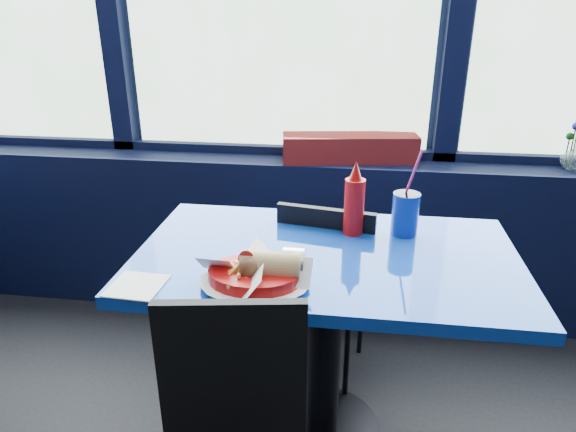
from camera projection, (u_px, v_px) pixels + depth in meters
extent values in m
cube|color=black|center=(277.00, 234.00, 2.59)|extent=(5.00, 0.26, 0.80)
cube|color=black|center=(279.00, 151.00, 2.51)|extent=(4.80, 0.08, 0.06)
cylinder|color=black|center=(321.00, 429.00, 1.91)|extent=(0.44, 0.44, 0.03)
cylinder|color=black|center=(323.00, 358.00, 1.78)|extent=(0.12, 0.12, 0.68)
cube|color=#0D3798|center=(326.00, 258.00, 1.63)|extent=(1.20, 0.70, 0.04)
cube|color=black|center=(232.00, 375.00, 1.26)|extent=(0.36, 0.08, 0.42)
cube|color=black|center=(319.00, 288.00, 2.11)|extent=(0.43, 0.43, 0.04)
cube|color=black|center=(324.00, 260.00, 1.86)|extent=(0.35, 0.09, 0.41)
cylinder|color=black|center=(361.00, 317.00, 2.28)|extent=(0.02, 0.02, 0.38)
cylinder|color=black|center=(346.00, 361.00, 2.00)|extent=(0.02, 0.02, 0.38)
cylinder|color=black|center=(293.00, 305.00, 2.37)|extent=(0.02, 0.02, 0.38)
cylinder|color=black|center=(270.00, 345.00, 2.09)|extent=(0.02, 0.02, 0.38)
cube|color=maroon|center=(350.00, 148.00, 2.36)|extent=(0.63, 0.24, 0.12)
imported|color=silver|center=(574.00, 157.00, 2.25)|extent=(0.12, 0.13, 0.11)
cylinder|color=#1E5919|center=(571.00, 150.00, 2.24)|extent=(0.01, 0.01, 0.17)
sphere|color=#291EB1|center=(576.00, 126.00, 2.20)|extent=(0.03, 0.03, 0.03)
cylinder|color=#1E5919|center=(574.00, 147.00, 2.25)|extent=(0.01, 0.01, 0.19)
cylinder|color=#1E5919|center=(566.00, 154.00, 2.26)|extent=(0.01, 0.01, 0.13)
sphere|color=#1E5919|center=(570.00, 136.00, 2.23)|extent=(0.03, 0.03, 0.03)
cylinder|color=#B10C0B|center=(254.00, 278.00, 1.42)|extent=(0.34, 0.34, 0.05)
cylinder|color=white|center=(254.00, 281.00, 1.43)|extent=(0.33, 0.33, 0.00)
cylinder|color=white|center=(294.00, 263.00, 1.43)|extent=(0.06, 0.09, 0.09)
sphere|color=brown|center=(249.00, 268.00, 1.40)|extent=(0.06, 0.06, 0.06)
cylinder|color=#AB1912|center=(246.00, 259.00, 1.40)|extent=(0.05, 0.05, 0.01)
cylinder|color=#B10C0B|center=(354.00, 207.00, 1.73)|extent=(0.07, 0.07, 0.19)
cone|color=#B10C0B|center=(356.00, 171.00, 1.68)|extent=(0.05, 0.05, 0.06)
cylinder|color=#0E2E9A|center=(405.00, 214.00, 1.73)|extent=(0.09, 0.09, 0.14)
cylinder|color=black|center=(407.00, 195.00, 1.70)|extent=(0.08, 0.08, 0.01)
cylinder|color=#FF3585|center=(412.00, 177.00, 1.67)|extent=(0.05, 0.06, 0.20)
cube|color=white|center=(137.00, 286.00, 1.43)|extent=(0.15, 0.15, 0.00)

